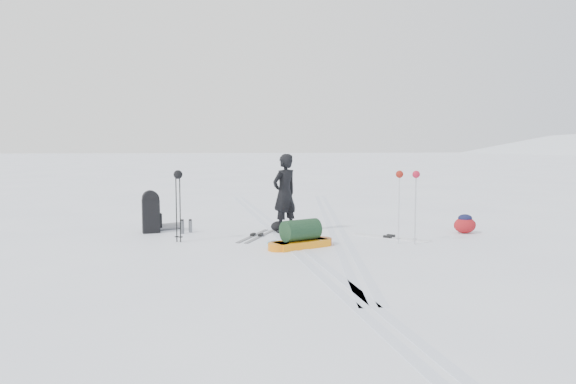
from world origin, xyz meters
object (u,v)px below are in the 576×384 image
at_px(skier, 285,193).
at_px(expedition_rucksack, 154,213).
at_px(pulk_sled, 301,237).
at_px(ski_poles_black, 178,183).

bearing_deg(skier, expedition_rucksack, -43.28).
xyz_separation_m(skier, pulk_sled, (0.08, -1.83, -0.66)).
xyz_separation_m(expedition_rucksack, ski_poles_black, (0.62, -1.30, 0.74)).
bearing_deg(ski_poles_black, expedition_rucksack, 92.02).
relative_size(skier, expedition_rucksack, 1.86).
xyz_separation_m(pulk_sled, expedition_rucksack, (-2.93, 2.20, 0.23)).
distance_m(pulk_sled, expedition_rucksack, 3.67).
distance_m(skier, pulk_sled, 1.94).
bearing_deg(pulk_sled, ski_poles_black, 131.41).
height_order(pulk_sled, ski_poles_black, ski_poles_black).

